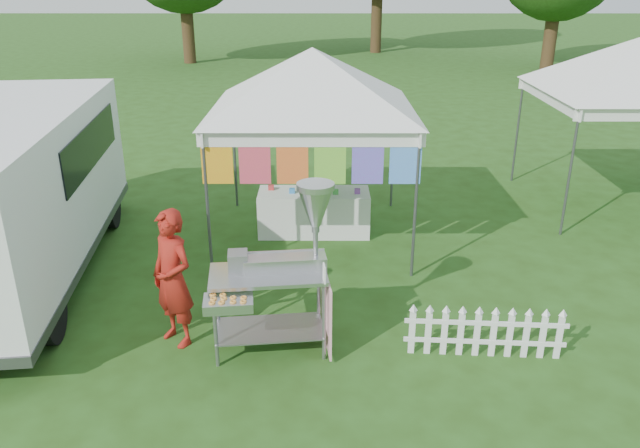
{
  "coord_description": "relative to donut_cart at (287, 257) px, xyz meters",
  "views": [
    {
      "loc": [
        0.13,
        -5.88,
        4.05
      ],
      "look_at": [
        0.12,
        1.33,
        1.1
      ],
      "focal_mm": 35.0,
      "sensor_mm": 36.0,
      "label": 1
    }
  ],
  "objects": [
    {
      "name": "ground",
      "position": [
        0.24,
        -0.24,
        -1.16
      ],
      "size": [
        120.0,
        120.0,
        0.0
      ],
      "primitive_type": "plane",
      "color": "#264714",
      "rests_on": "ground"
    },
    {
      "name": "canopy_main",
      "position": [
        0.24,
        3.26,
        1.83
      ],
      "size": [
        4.24,
        4.24,
        3.45
      ],
      "color": "#59595E",
      "rests_on": "ground"
    },
    {
      "name": "donut_cart",
      "position": [
        0.0,
        0.0,
        0.0
      ],
      "size": [
        1.42,
        1.11,
        1.97
      ],
      "rotation": [
        0.0,
        0.0,
        0.11
      ],
      "color": "gray",
      "rests_on": "ground"
    },
    {
      "name": "vendor",
      "position": [
        -1.3,
        0.16,
        -0.34
      ],
      "size": [
        0.71,
        0.68,
        1.63
      ],
      "primitive_type": "imported",
      "rotation": [
        0.0,
        0.0,
        -0.7
      ],
      "color": "maroon",
      "rests_on": "ground"
    },
    {
      "name": "cargo_van",
      "position": [
        -3.98,
        1.94,
        0.09
      ],
      "size": [
        2.85,
        5.8,
        2.32
      ],
      "rotation": [
        0.0,
        0.0,
        0.11
      ],
      "color": "white",
      "rests_on": "ground"
    },
    {
      "name": "picket_fence",
      "position": [
        2.2,
        -0.15,
        -0.87
      ],
      "size": [
        1.8,
        0.14,
        0.56
      ],
      "rotation": [
        0.0,
        0.0,
        -0.07
      ],
      "color": "white",
      "rests_on": "ground"
    },
    {
      "name": "display_table",
      "position": [
        0.26,
        3.43,
        -0.8
      ],
      "size": [
        1.8,
        0.7,
        0.71
      ],
      "primitive_type": "cube",
      "color": "white",
      "rests_on": "ground"
    }
  ]
}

